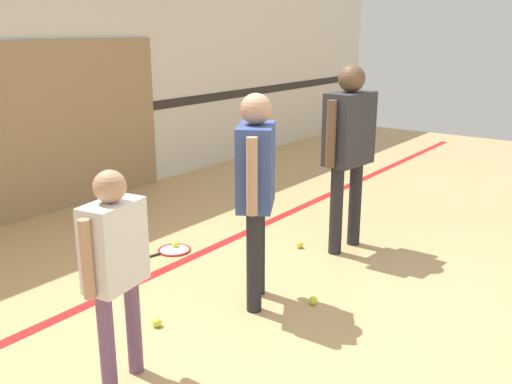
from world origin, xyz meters
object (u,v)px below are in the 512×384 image
person_student_left (115,256)px  racket_spare_on_floor (173,250)px  tennis_ball_near_instructor (313,301)px  person_instructor (256,178)px  tennis_ball_stray_right (300,245)px  person_student_right (349,139)px  tennis_ball_by_spare_racket (175,245)px  tennis_ball_stray_left (157,322)px

person_student_left → racket_spare_on_floor: bearing=26.9°
tennis_ball_near_instructor → racket_spare_on_floor: bearing=85.2°
person_instructor → tennis_ball_stray_right: bearing=-14.8°
person_student_right → tennis_ball_stray_right: size_ratio=25.84×
person_instructor → racket_spare_on_floor: size_ratio=2.76×
person_student_left → tennis_ball_by_spare_racket: person_student_left is taller
tennis_ball_stray_left → person_student_left: bearing=-151.6°
person_student_left → tennis_ball_near_instructor: bearing=-24.5°
person_student_right → person_student_left: bearing=5.0°
person_instructor → tennis_ball_by_spare_racket: 1.64m
person_student_left → racket_spare_on_floor: 2.18m
person_student_left → tennis_ball_stray_right: size_ratio=19.49×
person_student_right → tennis_ball_by_spare_racket: size_ratio=25.84×
person_student_left → tennis_ball_near_instructor: 1.73m
tennis_ball_near_instructor → tennis_ball_stray_right: size_ratio=1.00×
tennis_ball_by_spare_racket → tennis_ball_stray_left: same height
racket_spare_on_floor → tennis_ball_by_spare_racket: tennis_ball_by_spare_racket is taller
racket_spare_on_floor → tennis_ball_near_instructor: 1.62m
person_student_right → tennis_ball_by_spare_racket: person_student_right is taller
person_student_left → racket_spare_on_floor: size_ratio=2.24×
person_student_right → tennis_ball_stray_left: 2.36m
tennis_ball_near_instructor → person_instructor: bearing=119.0°
person_student_right → tennis_ball_stray_right: (-0.25, 0.34, -1.02)m
person_instructor → tennis_ball_by_spare_racket: bearing=40.8°
person_student_right → tennis_ball_stray_right: person_student_right is taller
person_student_right → person_instructor: bearing=4.9°
racket_spare_on_floor → tennis_ball_stray_right: size_ratio=8.69×
person_student_right → tennis_ball_stray_left: bearing=-3.6°
tennis_ball_near_instructor → tennis_ball_stray_left: same height
person_student_left → tennis_ball_by_spare_racket: (1.72, 1.25, -0.76)m
racket_spare_on_floor → tennis_ball_stray_right: bearing=145.7°
tennis_ball_stray_left → tennis_ball_stray_right: 1.85m
person_instructor → tennis_ball_stray_right: 1.51m
person_instructor → person_student_left: bearing=148.6°
tennis_ball_by_spare_racket → tennis_ball_stray_left: bearing=-140.7°
racket_spare_on_floor → tennis_ball_near_instructor: size_ratio=8.69×
person_instructor → tennis_ball_near_instructor: bearing=-91.5°
racket_spare_on_floor → tennis_ball_stray_left: 1.40m
tennis_ball_by_spare_racket → person_instructor: bearing=-108.7°
person_instructor → person_student_right: (1.37, -0.02, 0.08)m
person_student_left → tennis_ball_stray_left: (0.57, 0.31, -0.76)m
tennis_ball_near_instructor → tennis_ball_stray_right: same height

